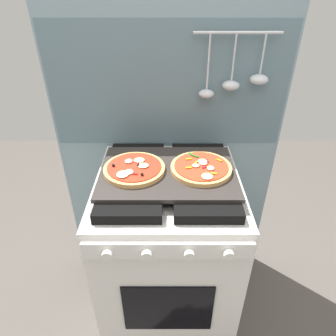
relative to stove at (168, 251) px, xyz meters
name	(u,v)px	position (x,y,z in m)	size (l,w,h in m)	color
ground_plane	(168,305)	(0.00, 0.00, -0.45)	(4.00, 4.00, 0.00)	#4C4742
kitchen_backsplash	(169,155)	(0.00, 0.34, 0.34)	(1.10, 0.09, 1.55)	#7A939E
stove	(168,251)	(0.00, 0.00, 0.00)	(0.60, 0.64, 0.90)	white
baking_tray	(168,172)	(0.00, 0.00, 0.46)	(0.54, 0.38, 0.02)	#2D2826
pizza_left	(134,169)	(-0.13, 0.00, 0.48)	(0.24, 0.24, 0.03)	tan
pizza_right	(201,168)	(0.13, 0.00, 0.48)	(0.24, 0.24, 0.03)	tan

